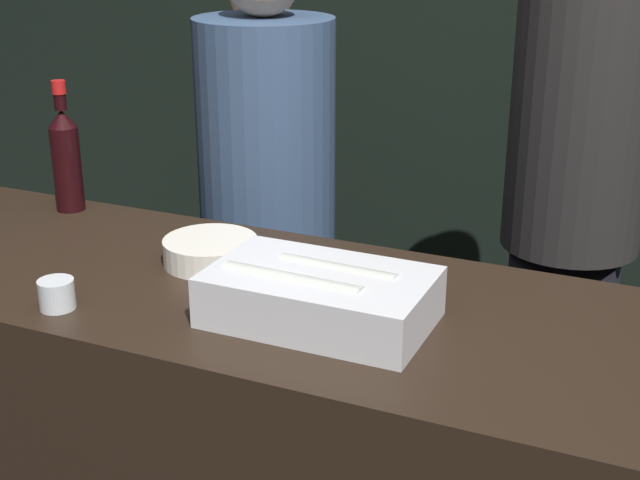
# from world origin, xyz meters

# --- Properties ---
(wall_back_chalkboard) EXTENTS (6.40, 0.06, 2.80)m
(wall_back_chalkboard) POSITION_xyz_m (0.00, 2.28, 1.40)
(wall_back_chalkboard) COLOR black
(wall_back_chalkboard) RESTS_ON ground_plane
(ice_bin_with_bottles) EXTENTS (0.43, 0.26, 0.11)m
(ice_bin_with_bottles) POSITION_xyz_m (0.05, 0.26, 1.10)
(ice_bin_with_bottles) COLOR silver
(ice_bin_with_bottles) RESTS_ON bar_counter
(bowl_white) EXTENTS (0.21, 0.21, 0.06)m
(bowl_white) POSITION_xyz_m (-0.30, 0.43, 1.07)
(bowl_white) COLOR silver
(bowl_white) RESTS_ON bar_counter
(candle_votive) EXTENTS (0.07, 0.07, 0.06)m
(candle_votive) POSITION_xyz_m (-0.45, 0.10, 1.07)
(candle_votive) COLOR silver
(candle_votive) RESTS_ON bar_counter
(red_wine_bottle_tall) EXTENTS (0.08, 0.08, 0.34)m
(red_wine_bottle_tall) POSITION_xyz_m (-0.83, 0.61, 1.19)
(red_wine_bottle_tall) COLOR black
(red_wine_bottle_tall) RESTS_ON bar_counter
(person_in_hoodie) EXTENTS (0.41, 0.41, 1.81)m
(person_in_hoodie) POSITION_xyz_m (0.35, 1.43, 1.00)
(person_in_hoodie) COLOR black
(person_in_hoodie) RESTS_ON ground_plane
(person_blond_tee) EXTENTS (0.39, 0.39, 1.73)m
(person_blond_tee) POSITION_xyz_m (-0.45, 1.02, 0.96)
(person_blond_tee) COLOR black
(person_blond_tee) RESTS_ON ground_plane
(person_grey_polo) EXTENTS (0.33, 0.33, 1.64)m
(person_grey_polo) POSITION_xyz_m (-0.67, 1.42, 0.92)
(person_grey_polo) COLOR black
(person_grey_polo) RESTS_ON ground_plane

